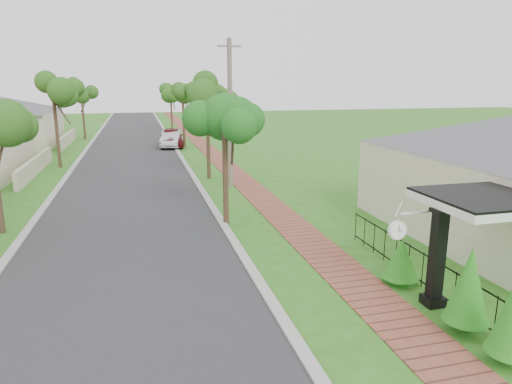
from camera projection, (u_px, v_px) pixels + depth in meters
name	position (u px, v px, depth m)	size (l,w,h in m)	color
ground	(248.00, 308.00, 11.32)	(160.00, 160.00, 0.00)	#316117
road	(130.00, 170.00, 29.42)	(7.00, 120.00, 0.02)	#28282B
kerb_right	(187.00, 167.00, 30.31)	(0.30, 120.00, 0.10)	#9E9E99
kerb_left	(70.00, 172.00, 28.53)	(0.30, 120.00, 0.10)	#9E9E99
sidewalk	(226.00, 165.00, 30.94)	(1.50, 120.00, 0.03)	brown
porch_post	(436.00, 263.00, 11.22)	(0.48, 0.48, 2.52)	black
picket_fence	(423.00, 268.00, 12.39)	(0.03, 8.02, 1.00)	black
street_trees	(129.00, 95.00, 34.84)	(10.70, 37.65, 5.89)	#382619
hedge_row	(457.00, 289.00, 10.38)	(0.90, 4.80, 2.13)	#166514
parked_car_red	(171.00, 137.00, 39.71)	(1.95, 4.85, 1.65)	#580D12
parked_car_white	(172.00, 139.00, 39.46)	(1.52, 4.37, 1.44)	#BBBBBD
near_tree	(225.00, 122.00, 17.17)	(1.96, 1.96, 5.04)	#382619
utility_pole	(230.00, 114.00, 23.62)	(1.20, 0.24, 7.64)	#706257
station_clock	(398.00, 229.00, 11.20)	(1.08, 0.13, 0.68)	white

